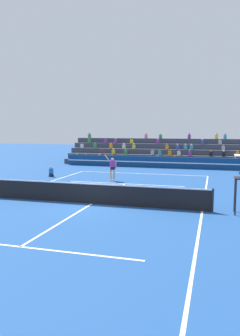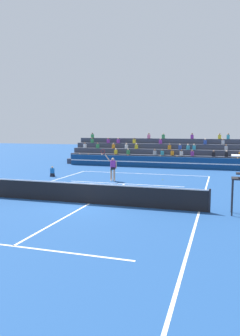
{
  "view_description": "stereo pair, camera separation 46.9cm",
  "coord_description": "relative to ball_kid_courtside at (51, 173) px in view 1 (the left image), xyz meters",
  "views": [
    {
      "loc": [
        5.96,
        -15.37,
        3.8
      ],
      "look_at": [
        -0.37,
        6.45,
        1.1
      ],
      "focal_mm": 35.0,
      "sensor_mm": 36.0,
      "label": 1
    },
    {
      "loc": [
        6.41,
        -15.23,
        3.8
      ],
      "look_at": [
        -0.37,
        6.45,
        1.1
      ],
      "focal_mm": 35.0,
      "sensor_mm": 36.0,
      "label": 2
    }
  ],
  "objects": [
    {
      "name": "ground_plane",
      "position": [
        6.61,
        -8.11,
        -0.33
      ],
      "size": [
        120.0,
        120.0,
        0.0
      ],
      "primitive_type": "plane",
      "color": "navy"
    },
    {
      "name": "tennis_ball",
      "position": [
        8.85,
        0.74,
        -0.3
      ],
      "size": [
        0.07,
        0.07,
        0.07
      ],
      "primitive_type": "sphere",
      "color": "#C6DB33",
      "rests_on": "ground"
    },
    {
      "name": "ball_kid_courtside",
      "position": [
        0.0,
        0.0,
        0.0
      ],
      "size": [
        0.3,
        0.36,
        0.84
      ],
      "color": "black",
      "rests_on": "ground"
    },
    {
      "name": "tennis_net",
      "position": [
        6.61,
        -8.11,
        0.21
      ],
      "size": [
        12.0,
        0.1,
        1.1
      ],
      "color": "black",
      "rests_on": "ground"
    },
    {
      "name": "tennis_player",
      "position": [
        5.36,
        -0.7,
        0.65
      ],
      "size": [
        1.11,
        0.6,
        2.39
      ],
      "color": "tan",
      "rests_on": "ground"
    },
    {
      "name": "bleacher_stand",
      "position": [
        6.61,
        12.31,
        0.69
      ],
      "size": [
        19.91,
        4.75,
        3.38
      ],
      "color": "#383D4C",
      "rests_on": "ground"
    },
    {
      "name": "court_lines",
      "position": [
        6.61,
        -8.11,
        -0.33
      ],
      "size": [
        11.1,
        23.9,
        0.01
      ],
      "color": "white",
      "rests_on": "ground"
    },
    {
      "name": "sponsor_banner_wall",
      "position": [
        6.61,
        8.51,
        0.22
      ],
      "size": [
        18.0,
        0.26,
        1.1
      ],
      "color": "navy",
      "rests_on": "ground"
    }
  ]
}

